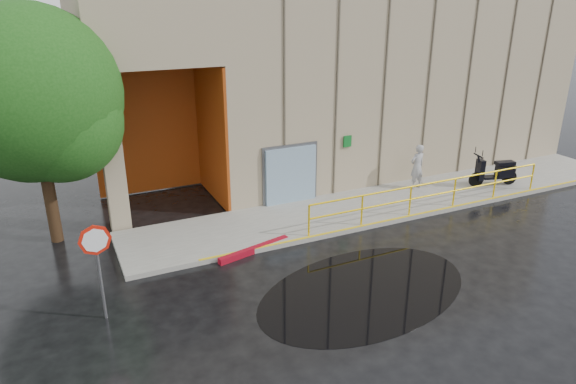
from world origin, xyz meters
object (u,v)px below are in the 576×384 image
object	(u,v)px
red_curb	(254,250)
stop_sign	(97,251)
tree_near	(39,101)
person	(417,167)
scooter	(496,164)

from	to	relation	value
red_curb	stop_sign	bearing A→B (deg)	-159.76
red_curb	tree_near	size ratio (longest dim) A/B	0.34
person	stop_sign	distance (m)	12.36
scooter	tree_near	distance (m)	15.87
red_curb	tree_near	xyz separation A→B (m)	(-5.03, 3.22, 4.22)
scooter	tree_near	size ratio (longest dim) A/B	0.29
red_curb	scooter	bearing A→B (deg)	5.39
red_curb	tree_near	bearing A→B (deg)	147.42
person	stop_sign	size ratio (longest dim) A/B	0.72
stop_sign	tree_near	xyz separation A→B (m)	(-0.69, 4.82, 2.55)
red_curb	person	bearing A→B (deg)	15.32
stop_sign	person	bearing A→B (deg)	34.57
person	scooter	xyz separation A→B (m)	(2.89, -1.06, 0.02)
stop_sign	scooter	bearing A→B (deg)	27.37
stop_sign	tree_near	distance (m)	5.49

